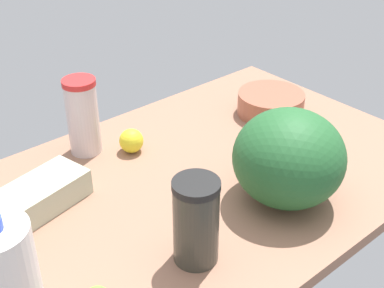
% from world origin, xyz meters
% --- Properties ---
extents(countertop, '(1.20, 0.76, 0.03)m').
position_xyz_m(countertop, '(0.00, 0.00, 0.01)').
color(countertop, '#966851').
rests_on(countertop, ground).
extents(shaker_bottle, '(0.09, 0.09, 0.18)m').
position_xyz_m(shaker_bottle, '(0.16, 0.20, 0.12)').
color(shaker_bottle, '#37362E').
rests_on(shaker_bottle, countertop).
extents(tumbler_cup, '(0.08, 0.08, 0.20)m').
position_xyz_m(tumbler_cup, '(0.12, -0.28, 0.13)').
color(tumbler_cup, silver).
rests_on(tumbler_cup, countertop).
extents(watermelon, '(0.24, 0.24, 0.21)m').
position_xyz_m(watermelon, '(-0.11, 0.19, 0.14)').
color(watermelon, '#255F2E').
rests_on(watermelon, countertop).
extents(mixing_bowl, '(0.19, 0.19, 0.06)m').
position_xyz_m(mixing_bowl, '(-0.39, -0.11, 0.06)').
color(mixing_bowl, '#A05841').
rests_on(mixing_bowl, countertop).
extents(egg_carton, '(0.33, 0.17, 0.06)m').
position_xyz_m(egg_carton, '(0.36, -0.13, 0.06)').
color(egg_carton, beige).
rests_on(egg_carton, countertop).
extents(lemon_beside_bowl, '(0.06, 0.06, 0.06)m').
position_xyz_m(lemon_beside_bowl, '(0.03, -0.20, 0.06)').
color(lemon_beside_bowl, yellow).
rests_on(lemon_beside_bowl, countertop).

